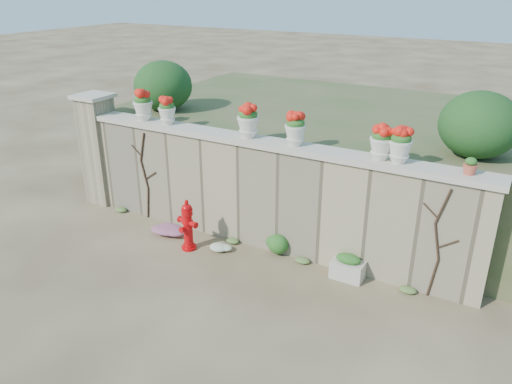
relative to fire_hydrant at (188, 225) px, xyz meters
The scene contains 21 objects.
ground 1.52m from the fire_hydrant, 39.47° to the right, with size 80.00×80.00×0.00m, color brown.
stone_wall 1.50m from the fire_hydrant, 38.67° to the left, with size 8.00×0.40×2.00m, color #978865.
wall_cap 2.09m from the fire_hydrant, 38.67° to the left, with size 8.10×0.52×0.10m, color beige.
gate_pillar 3.25m from the fire_hydrant, 163.74° to the left, with size 0.72×0.72×2.48m.
raised_fill 4.26m from the fire_hydrant, 74.82° to the left, with size 9.00×6.00×2.00m, color #384C23.
back_shrub_left 3.59m from the fire_hydrant, 135.06° to the left, with size 1.30×1.30×1.10m, color #143814.
back_shrub_right 5.37m from the fire_hydrant, 24.84° to the left, with size 1.30×1.30×1.10m, color #143814.
vine_left 1.77m from the fire_hydrant, 156.90° to the left, with size 0.60×0.04×1.91m.
vine_right 4.41m from the fire_hydrant, ahead, with size 0.60×0.04×1.91m.
fire_hydrant is the anchor object (origin of this frame).
planter_box 3.05m from the fire_hydrant, ahead, with size 0.56×0.33×0.46m.
green_shrub 1.63m from the fire_hydrant, 21.08° to the left, with size 0.53×0.47×0.50m, color #1E5119.
magenta_clump 0.83m from the fire_hydrant, 160.24° to the left, with size 0.95×0.64×0.25m, color #C3279C.
white_flowers 0.78m from the fire_hydrant, 19.38° to the left, with size 0.45×0.36×0.16m, color white.
urn_pot_0 2.66m from the fire_hydrant, 151.67° to the left, with size 0.39×0.39×0.62m.
urn_pot_1 2.30m from the fire_hydrant, 139.36° to the left, with size 0.34×0.34×0.54m.
urn_pot_2 2.25m from the fire_hydrant, 47.57° to the left, with size 0.40×0.40×0.62m.
urn_pot_3 2.71m from the fire_hydrant, 26.91° to the left, with size 0.37×0.37×0.57m.
urn_pot_4 3.85m from the fire_hydrant, 15.30° to the left, with size 0.37×0.37×0.58m.
urn_pot_5 4.10m from the fire_hydrant, 14.06° to the left, with size 0.37×0.37×0.58m.
terracotta_pot 4.97m from the fire_hydrant, 10.95° to the left, with size 0.21×0.21×0.25m.
Camera 1 is at (4.11, -5.73, 4.76)m, focal length 35.00 mm.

